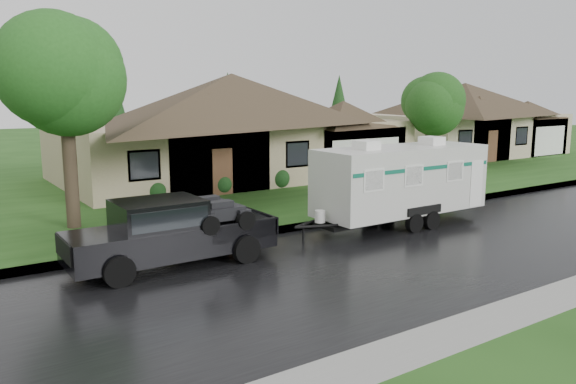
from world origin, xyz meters
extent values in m
plane|color=#214A17|center=(0.00, 0.00, 0.00)|extent=(140.00, 140.00, 0.00)
cube|color=black|center=(0.00, -2.00, 0.01)|extent=(140.00, 8.00, 0.01)
cube|color=gray|center=(0.00, 2.25, 0.07)|extent=(140.00, 0.50, 0.15)
cube|color=#214A17|center=(0.00, 15.00, 0.07)|extent=(140.00, 26.00, 0.15)
cube|color=tan|center=(2.00, 14.00, 1.65)|extent=(18.00, 10.00, 3.00)
pyramid|color=#3A2D1F|center=(2.00, 14.00, 5.75)|extent=(19.44, 10.80, 2.60)
cube|color=tan|center=(7.40, 11.00, 1.50)|extent=(5.76, 4.00, 2.70)
cube|color=tan|center=(22.00, 14.50, 1.65)|extent=(14.00, 9.00, 3.00)
pyramid|color=#3A2D1F|center=(22.00, 14.50, 5.45)|extent=(15.12, 9.72, 2.30)
cube|color=tan|center=(26.20, 12.00, 1.50)|extent=(4.48, 4.00, 2.70)
cylinder|color=#382B1E|center=(-8.38, 6.27, 1.72)|extent=(0.46, 0.46, 3.13)
sphere|color=#2C7024|center=(-8.38, 6.27, 5.15)|extent=(4.33, 4.33, 4.33)
cylinder|color=#382B1E|center=(11.77, 8.66, 1.39)|extent=(0.40, 0.40, 2.47)
sphere|color=#275E1E|center=(11.77, 8.66, 4.09)|extent=(3.41, 3.41, 3.41)
sphere|color=#143814|center=(-4.30, 9.30, 0.65)|extent=(1.00, 1.00, 1.00)
sphere|color=#143814|center=(-1.15, 9.30, 0.65)|extent=(1.00, 1.00, 1.00)
sphere|color=#143814|center=(2.00, 9.30, 0.65)|extent=(1.00, 1.00, 1.00)
sphere|color=#143814|center=(5.15, 9.30, 0.65)|extent=(1.00, 1.00, 1.00)
sphere|color=#143814|center=(8.30, 9.30, 0.65)|extent=(1.00, 1.00, 1.00)
cube|color=black|center=(-7.07, 0.73, 0.73)|extent=(5.64, 1.88, 0.81)
cube|color=black|center=(-9.14, 0.73, 0.99)|extent=(1.50, 1.83, 0.33)
cube|color=black|center=(-7.44, 0.73, 1.46)|extent=(2.26, 1.77, 0.85)
cube|color=black|center=(-7.44, 0.73, 1.50)|extent=(2.07, 1.81, 0.52)
cube|color=black|center=(-5.28, 0.73, 0.92)|extent=(2.07, 1.79, 0.06)
cylinder|color=black|center=(-8.85, -0.19, 0.39)|extent=(0.79, 0.30, 0.79)
cylinder|color=black|center=(-8.85, 1.65, 0.39)|extent=(0.79, 0.30, 0.79)
cylinder|color=black|center=(-5.28, -0.19, 0.39)|extent=(0.79, 0.30, 0.79)
cylinder|color=black|center=(-5.28, 1.65, 0.39)|extent=(0.79, 0.30, 0.79)
cube|color=silver|center=(1.63, 0.73, 1.67)|extent=(6.58, 2.26, 2.30)
cube|color=black|center=(1.63, 0.73, 0.38)|extent=(6.96, 1.13, 0.13)
cube|color=#0D5E47|center=(1.63, 0.73, 2.18)|extent=(6.45, 2.28, 0.13)
cube|color=white|center=(-0.06, 0.73, 2.97)|extent=(0.66, 0.75, 0.30)
cube|color=white|center=(3.14, 0.73, 2.97)|extent=(0.66, 0.75, 0.30)
cylinder|color=black|center=(1.21, -0.38, 0.33)|extent=(0.66, 0.23, 0.66)
cylinder|color=black|center=(1.21, 1.84, 0.33)|extent=(0.66, 0.23, 0.66)
cylinder|color=black|center=(2.05, -0.38, 0.33)|extent=(0.66, 0.23, 0.66)
cylinder|color=black|center=(2.05, 1.84, 0.33)|extent=(0.66, 0.23, 0.66)
camera|label=1|loc=(-12.77, -13.43, 4.69)|focal=35.00mm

